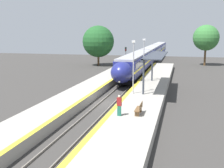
{
  "coord_description": "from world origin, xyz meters",
  "views": [
    {
      "loc": [
        7.27,
        -27.19,
        7.23
      ],
      "look_at": [
        0.59,
        -0.39,
        2.12
      ],
      "focal_mm": 45.0,
      "sensor_mm": 36.0,
      "label": 1
    }
  ],
  "objects_px": {
    "train": "(151,53)",
    "lamppost_mid": "(144,57)",
    "person_waiting": "(119,105)",
    "lamppost_near": "(133,64)",
    "platform_bench": "(139,108)",
    "railway_signal": "(126,57)"
  },
  "relations": [
    {
      "from": "platform_bench",
      "to": "person_waiting",
      "type": "relative_size",
      "value": 1.02
    },
    {
      "from": "train",
      "to": "person_waiting",
      "type": "bearing_deg",
      "value": -86.71
    },
    {
      "from": "train",
      "to": "person_waiting",
      "type": "xyz_separation_m",
      "value": [
        2.76,
        -48.0,
        -0.45
      ]
    },
    {
      "from": "platform_bench",
      "to": "train",
      "type": "bearing_deg",
      "value": 95.09
    },
    {
      "from": "lamppost_near",
      "to": "lamppost_mid",
      "type": "height_order",
      "value": "same"
    },
    {
      "from": "train",
      "to": "lamppost_mid",
      "type": "height_order",
      "value": "lamppost_mid"
    },
    {
      "from": "person_waiting",
      "to": "railway_signal",
      "type": "bearing_deg",
      "value": 100.3
    },
    {
      "from": "platform_bench",
      "to": "person_waiting",
      "type": "xyz_separation_m",
      "value": [
        -1.45,
        -0.79,
        0.38
      ]
    },
    {
      "from": "lamppost_near",
      "to": "train",
      "type": "bearing_deg",
      "value": 93.49
    },
    {
      "from": "train",
      "to": "lamppost_near",
      "type": "bearing_deg",
      "value": -86.51
    },
    {
      "from": "platform_bench",
      "to": "lamppost_near",
      "type": "height_order",
      "value": "lamppost_near"
    },
    {
      "from": "platform_bench",
      "to": "railway_signal",
      "type": "height_order",
      "value": "railway_signal"
    },
    {
      "from": "lamppost_mid",
      "to": "railway_signal",
      "type": "bearing_deg",
      "value": 111.5
    },
    {
      "from": "platform_bench",
      "to": "railway_signal",
      "type": "xyz_separation_m",
      "value": [
        -6.67,
        27.89,
        1.5
      ]
    },
    {
      "from": "railway_signal",
      "to": "platform_bench",
      "type": "bearing_deg",
      "value": -76.56
    },
    {
      "from": "platform_bench",
      "to": "person_waiting",
      "type": "height_order",
      "value": "person_waiting"
    },
    {
      "from": "train",
      "to": "lamppost_near",
      "type": "relative_size",
      "value": 12.91
    },
    {
      "from": "person_waiting",
      "to": "lamppost_mid",
      "type": "relative_size",
      "value": 0.3
    },
    {
      "from": "lamppost_near",
      "to": "person_waiting",
      "type": "bearing_deg",
      "value": -87.7
    },
    {
      "from": "train",
      "to": "person_waiting",
      "type": "relative_size",
      "value": 43.55
    },
    {
      "from": "person_waiting",
      "to": "lamppost_near",
      "type": "distance_m",
      "value": 8.52
    },
    {
      "from": "platform_bench",
      "to": "person_waiting",
      "type": "distance_m",
      "value": 1.69
    }
  ]
}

